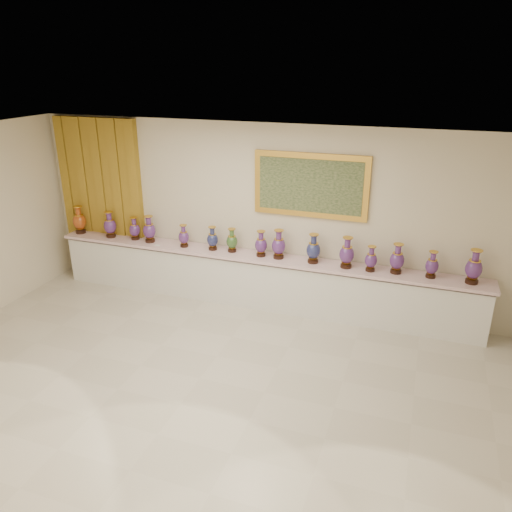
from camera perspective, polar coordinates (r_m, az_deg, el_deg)
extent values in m
plane|color=beige|center=(6.77, -6.41, -13.74)|extent=(8.00, 8.00, 0.00)
plane|color=beige|center=(8.20, 0.65, 4.58)|extent=(8.00, 0.00, 8.00)
plane|color=white|center=(5.61, -7.70, 12.18)|extent=(8.00, 8.00, 0.00)
cube|color=#BF8B28|center=(9.53, -17.10, 6.04)|extent=(1.64, 0.14, 2.95)
cube|color=gold|center=(7.80, 6.24, 8.02)|extent=(1.80, 0.06, 1.00)
cube|color=#1A3219|center=(7.77, 6.18, 7.96)|extent=(1.62, 0.02, 0.82)
cube|color=white|center=(8.39, 0.12, -3.02)|extent=(7.20, 0.42, 0.81)
cube|color=beige|center=(8.19, 0.07, -0.09)|extent=(7.28, 0.48, 0.05)
cylinder|color=black|center=(9.79, -19.38, 2.65)|extent=(0.18, 0.18, 0.05)
cone|color=gold|center=(9.78, -19.42, 2.96)|extent=(0.16, 0.16, 0.03)
ellipsoid|color=maroon|center=(9.73, -19.52, 3.75)|extent=(0.30, 0.30, 0.30)
cylinder|color=gold|center=(9.70, -19.62, 4.46)|extent=(0.16, 0.16, 0.01)
cylinder|color=maroon|center=(9.68, -19.66, 4.82)|extent=(0.09, 0.09, 0.11)
cone|color=maroon|center=(9.66, -19.72, 5.24)|extent=(0.16, 0.16, 0.04)
cylinder|color=gold|center=(9.66, -19.73, 5.35)|extent=(0.17, 0.17, 0.01)
cylinder|color=black|center=(9.40, -16.23, 2.24)|extent=(0.17, 0.17, 0.05)
cone|color=gold|center=(9.38, -16.26, 2.54)|extent=(0.15, 0.15, 0.03)
ellipsoid|color=#2A0D4F|center=(9.34, -16.34, 3.30)|extent=(0.23, 0.23, 0.28)
cylinder|color=gold|center=(9.30, -16.42, 3.99)|extent=(0.15, 0.15, 0.01)
cylinder|color=#2A0D4F|center=(9.29, -16.46, 4.34)|extent=(0.09, 0.09, 0.10)
cone|color=#2A0D4F|center=(9.27, -16.50, 4.74)|extent=(0.15, 0.15, 0.04)
cylinder|color=gold|center=(9.26, -16.51, 4.85)|extent=(0.16, 0.16, 0.01)
cylinder|color=black|center=(9.16, -13.62, 2.00)|extent=(0.14, 0.14, 0.04)
cone|color=gold|center=(9.15, -13.64, 2.26)|extent=(0.13, 0.13, 0.03)
ellipsoid|color=#2A0D4F|center=(9.12, -13.70, 2.92)|extent=(0.24, 0.24, 0.24)
cylinder|color=gold|center=(9.08, -13.76, 3.52)|extent=(0.13, 0.13, 0.01)
cylinder|color=#2A0D4F|center=(9.07, -13.79, 3.83)|extent=(0.08, 0.08, 0.09)
cone|color=#2A0D4F|center=(9.05, -13.82, 4.18)|extent=(0.13, 0.13, 0.03)
cylinder|color=gold|center=(9.05, -13.83, 4.27)|extent=(0.13, 0.13, 0.01)
cylinder|color=black|center=(8.98, -12.00, 1.74)|extent=(0.17, 0.17, 0.05)
cone|color=gold|center=(8.96, -12.03, 2.05)|extent=(0.15, 0.15, 0.03)
ellipsoid|color=#2A0D4F|center=(8.92, -12.09, 2.85)|extent=(0.27, 0.27, 0.27)
cylinder|color=gold|center=(8.88, -12.15, 3.56)|extent=(0.15, 0.15, 0.01)
cylinder|color=#2A0D4F|center=(8.86, -12.18, 3.93)|extent=(0.09, 0.09, 0.10)
cone|color=#2A0D4F|center=(8.84, -12.21, 4.35)|extent=(0.15, 0.15, 0.04)
cylinder|color=gold|center=(8.84, -12.22, 4.46)|extent=(0.15, 0.15, 0.01)
cylinder|color=black|center=(8.65, -8.20, 1.20)|extent=(0.14, 0.14, 0.04)
cone|color=gold|center=(8.63, -8.21, 1.47)|extent=(0.12, 0.12, 0.03)
ellipsoid|color=#2A0D4F|center=(8.59, -8.25, 2.14)|extent=(0.24, 0.24, 0.23)
cylinder|color=gold|center=(8.56, -8.29, 2.74)|extent=(0.12, 0.12, 0.01)
cylinder|color=#2A0D4F|center=(8.55, -8.30, 3.06)|extent=(0.07, 0.07, 0.08)
cone|color=#2A0D4F|center=(8.53, -8.32, 3.41)|extent=(0.12, 0.12, 0.03)
cylinder|color=gold|center=(8.53, -8.33, 3.51)|extent=(0.13, 0.13, 0.01)
cylinder|color=black|center=(8.45, -4.96, 0.87)|extent=(0.14, 0.14, 0.04)
cone|color=gold|center=(8.44, -4.97, 1.15)|extent=(0.13, 0.13, 0.03)
ellipsoid|color=#09123B|center=(8.40, -4.99, 1.87)|extent=(0.24, 0.24, 0.23)
cylinder|color=gold|center=(8.37, -5.01, 2.51)|extent=(0.13, 0.13, 0.01)
cylinder|color=#09123B|center=(8.35, -5.02, 2.84)|extent=(0.08, 0.08, 0.08)
cone|color=#09123B|center=(8.33, -5.04, 3.22)|extent=(0.13, 0.13, 0.03)
cylinder|color=gold|center=(8.33, -5.04, 3.32)|extent=(0.13, 0.13, 0.01)
cylinder|color=black|center=(8.34, -2.75, 0.65)|extent=(0.14, 0.14, 0.04)
cone|color=gold|center=(8.33, -2.75, 0.93)|extent=(0.12, 0.12, 0.03)
ellipsoid|color=black|center=(8.29, -2.76, 1.65)|extent=(0.20, 0.20, 0.23)
cylinder|color=gold|center=(8.26, -2.78, 2.30)|extent=(0.13, 0.13, 0.01)
cylinder|color=black|center=(8.24, -2.78, 2.63)|extent=(0.07, 0.07, 0.08)
cone|color=black|center=(8.22, -2.79, 3.01)|extent=(0.13, 0.13, 0.03)
cylinder|color=gold|center=(8.22, -2.79, 3.12)|extent=(0.13, 0.13, 0.01)
cylinder|color=black|center=(8.15, 0.57, 0.16)|extent=(0.15, 0.15, 0.04)
cone|color=gold|center=(8.13, 0.57, 0.47)|extent=(0.13, 0.13, 0.03)
ellipsoid|color=#2A0D4F|center=(8.09, 0.58, 1.25)|extent=(0.24, 0.24, 0.25)
cylinder|color=gold|center=(8.05, 0.58, 1.95)|extent=(0.14, 0.14, 0.01)
cylinder|color=#2A0D4F|center=(8.04, 0.58, 2.32)|extent=(0.08, 0.08, 0.09)
cone|color=#2A0D4F|center=(8.02, 0.58, 2.74)|extent=(0.14, 0.14, 0.03)
cylinder|color=gold|center=(8.01, 0.58, 2.85)|extent=(0.14, 0.14, 0.01)
cylinder|color=black|center=(8.07, 2.59, -0.07)|extent=(0.17, 0.17, 0.05)
cone|color=gold|center=(8.05, 2.59, 0.28)|extent=(0.15, 0.15, 0.03)
ellipsoid|color=#2A0D4F|center=(8.00, 2.61, 1.16)|extent=(0.27, 0.27, 0.28)
cylinder|color=gold|center=(7.96, 2.62, 1.95)|extent=(0.15, 0.15, 0.01)
cylinder|color=#2A0D4F|center=(7.94, 2.63, 2.36)|extent=(0.09, 0.09, 0.10)
cone|color=#2A0D4F|center=(7.92, 2.64, 2.83)|extent=(0.15, 0.15, 0.04)
cylinder|color=gold|center=(7.92, 2.64, 2.96)|extent=(0.16, 0.16, 0.01)
cylinder|color=black|center=(7.93, 6.52, -0.58)|extent=(0.17, 0.17, 0.05)
cone|color=gold|center=(7.92, 6.53, -0.23)|extent=(0.15, 0.15, 0.03)
ellipsoid|color=#09123B|center=(7.87, 6.57, 0.66)|extent=(0.24, 0.24, 0.27)
cylinder|color=gold|center=(7.83, 6.61, 1.45)|extent=(0.15, 0.15, 0.01)
cylinder|color=#09123B|center=(7.81, 6.63, 1.87)|extent=(0.09, 0.09, 0.10)
cone|color=#09123B|center=(7.78, 6.65, 2.34)|extent=(0.15, 0.15, 0.04)
cylinder|color=gold|center=(7.78, 6.66, 2.47)|extent=(0.16, 0.16, 0.01)
cylinder|color=black|center=(7.83, 10.24, -1.11)|extent=(0.17, 0.17, 0.05)
cone|color=gold|center=(7.81, 10.26, -0.75)|extent=(0.15, 0.15, 0.03)
ellipsoid|color=#2A0D4F|center=(7.76, 10.33, 0.18)|extent=(0.25, 0.25, 0.29)
cylinder|color=gold|center=(7.71, 10.39, 1.02)|extent=(0.16, 0.16, 0.01)
cylinder|color=#2A0D4F|center=(7.69, 10.42, 1.46)|extent=(0.09, 0.09, 0.10)
cone|color=#2A0D4F|center=(7.67, 10.46, 1.95)|extent=(0.16, 0.16, 0.04)
cylinder|color=gold|center=(7.66, 10.46, 2.09)|extent=(0.16, 0.16, 0.01)
cylinder|color=black|center=(7.77, 12.91, -1.52)|extent=(0.14, 0.14, 0.04)
cone|color=gold|center=(7.76, 12.94, -1.23)|extent=(0.12, 0.12, 0.03)
ellipsoid|color=#2A0D4F|center=(7.72, 13.00, -0.47)|extent=(0.24, 0.24, 0.23)
cylinder|color=gold|center=(7.68, 13.06, 0.21)|extent=(0.13, 0.13, 0.01)
cylinder|color=#2A0D4F|center=(7.66, 13.09, 0.56)|extent=(0.07, 0.07, 0.08)
cone|color=#2A0D4F|center=(7.64, 13.13, 0.96)|extent=(0.13, 0.13, 0.03)
cylinder|color=gold|center=(7.64, 13.14, 1.06)|extent=(0.13, 0.13, 0.01)
cylinder|color=black|center=(7.80, 15.68, -1.70)|extent=(0.16, 0.16, 0.05)
cone|color=gold|center=(7.78, 15.71, -1.36)|extent=(0.14, 0.14, 0.03)
ellipsoid|color=#2A0D4F|center=(7.73, 15.81, -0.48)|extent=(0.29, 0.29, 0.27)
cylinder|color=gold|center=(7.69, 15.89, 0.30)|extent=(0.15, 0.15, 0.01)
cylinder|color=#2A0D4F|center=(7.67, 15.94, 0.71)|extent=(0.09, 0.09, 0.10)
cone|color=#2A0D4F|center=(7.65, 15.99, 1.18)|extent=(0.15, 0.15, 0.04)
cylinder|color=gold|center=(7.64, 16.00, 1.31)|extent=(0.15, 0.15, 0.01)
cylinder|color=black|center=(7.79, 19.32, -2.16)|extent=(0.14, 0.14, 0.04)
cone|color=gold|center=(7.78, 19.36, -1.86)|extent=(0.13, 0.13, 0.03)
ellipsoid|color=#2A0D4F|center=(7.74, 19.46, -1.10)|extent=(0.20, 0.20, 0.24)
cylinder|color=gold|center=(7.70, 19.55, -0.41)|extent=(0.13, 0.13, 0.01)
cylinder|color=#2A0D4F|center=(7.68, 19.60, -0.05)|extent=(0.08, 0.08, 0.09)
cone|color=#2A0D4F|center=(7.66, 19.65, 0.36)|extent=(0.13, 0.13, 0.03)
cylinder|color=gold|center=(7.66, 19.67, 0.47)|extent=(0.13, 0.13, 0.01)
cylinder|color=black|center=(7.81, 23.41, -2.67)|extent=(0.18, 0.18, 0.05)
cone|color=gold|center=(7.79, 23.47, -2.30)|extent=(0.16, 0.16, 0.03)
ellipsoid|color=#2A0D4F|center=(7.74, 23.62, -1.34)|extent=(0.26, 0.26, 0.29)
cylinder|color=gold|center=(7.70, 23.76, -0.49)|extent=(0.16, 0.16, 0.01)
cylinder|color=#2A0D4F|center=(7.67, 23.83, -0.04)|extent=(0.09, 0.09, 0.11)
cone|color=#2A0D4F|center=(7.65, 23.91, 0.47)|extent=(0.16, 0.16, 0.04)
cylinder|color=gold|center=(7.64, 23.94, 0.61)|extent=(0.17, 0.17, 0.01)
cube|color=white|center=(8.79, -11.21, 1.22)|extent=(0.10, 0.06, 0.00)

